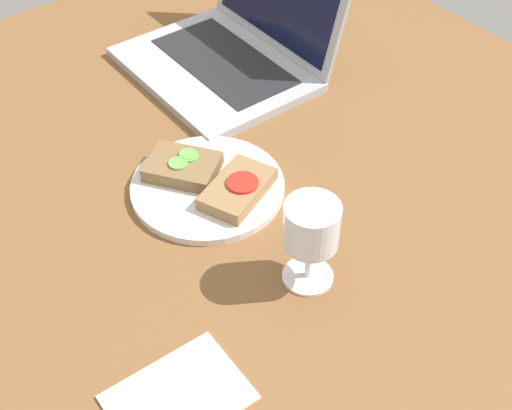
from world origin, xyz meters
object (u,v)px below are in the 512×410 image
at_px(plate, 210,186).
at_px(napkin, 178,397).
at_px(sandwich_with_tomato, 238,189).
at_px(sandwich_with_cucumber, 183,166).
at_px(laptop, 235,44).
at_px(wine_glass, 311,229).

relative_size(plate, napkin, 1.50).
bearing_deg(sandwich_with_tomato, napkin, -48.08).
height_order(sandwich_with_cucumber, laptop, laptop).
bearing_deg(wine_glass, sandwich_with_cucumber, -174.97).
distance_m(plate, wine_glass, 0.24).
bearing_deg(napkin, laptop, 138.52).
relative_size(plate, wine_glass, 1.77).
relative_size(wine_glass, laptop, 0.38).
xyz_separation_m(plate, sandwich_with_cucumber, (-0.04, -0.02, 0.02)).
relative_size(sandwich_with_tomato, napkin, 0.88).
bearing_deg(sandwich_with_tomato, laptop, 144.62).
relative_size(sandwich_with_cucumber, wine_glass, 1.00).
bearing_deg(sandwich_with_cucumber, sandwich_with_tomato, 22.79).
xyz_separation_m(sandwich_with_tomato, laptop, (-0.30, 0.21, 0.02)).
height_order(plate, sandwich_with_tomato, sandwich_with_tomato).
bearing_deg(wine_glass, laptop, 154.55).
relative_size(sandwich_with_tomato, wine_glass, 1.04).
distance_m(sandwich_with_cucumber, wine_glass, 0.28).
xyz_separation_m(laptop, napkin, (0.52, -0.46, -0.04)).
bearing_deg(napkin, wine_glass, 101.69).
distance_m(sandwich_with_tomato, laptop, 0.37).
xyz_separation_m(plate, wine_glass, (0.22, 0.00, 0.09)).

